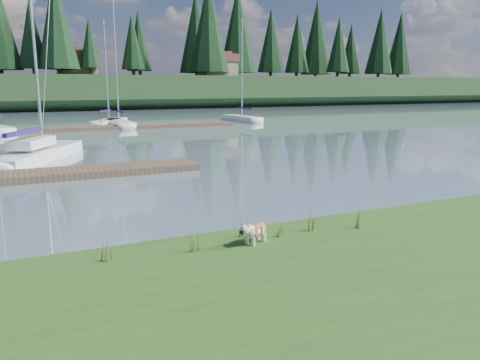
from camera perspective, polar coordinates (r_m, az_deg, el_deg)
ground at (r=41.61m, az=-20.83°, el=5.59°), size 200.00×200.00×0.00m
bank at (r=7.11m, az=4.35°, el=-18.71°), size 60.00×9.00×0.35m
ridge at (r=84.39m, az=-23.32°, el=9.74°), size 200.00×20.00×5.00m
bulldog at (r=10.26m, az=1.83°, el=-6.06°), size 0.82×0.55×0.48m
sailboat_main at (r=26.38m, az=-22.94°, el=3.35°), size 5.51×8.63×12.66m
dock_near at (r=20.67m, az=-27.25°, el=0.19°), size 16.00×2.00×0.30m
dock_far at (r=41.79m, az=-18.10°, el=6.00°), size 26.00×2.20×0.30m
sailboat_bg_2 at (r=46.71m, az=-15.38°, el=6.91°), size 4.64×5.91×9.71m
sailboat_bg_3 at (r=45.35m, az=-14.72°, el=6.80°), size 1.80×7.88×11.53m
sailboat_bg_4 at (r=50.09m, az=-0.12°, el=7.59°), size 2.00×7.12×10.46m
weed_0 at (r=9.77m, az=-5.49°, el=-7.50°), size 0.17×0.14×0.54m
weed_1 at (r=10.68m, az=0.46°, el=-5.98°), size 0.17×0.14×0.45m
weed_2 at (r=11.21m, az=8.73°, el=-4.90°), size 0.17×0.14×0.61m
weed_3 at (r=9.63m, az=-16.03°, el=-8.25°), size 0.17×0.14×0.51m
weed_4 at (r=10.73m, az=5.02°, el=-6.16°), size 0.17×0.14×0.36m
weed_5 at (r=11.61m, az=14.39°, el=-4.63°), size 0.17×0.14×0.58m
mud_lip at (r=10.84m, az=-7.24°, el=-8.42°), size 60.00×0.50×0.14m
conifer_4 at (r=78.13m, az=-21.46°, el=17.61°), size 6.16×6.16×15.10m
conifer_5 at (r=83.61m, az=-13.00°, el=16.08°), size 3.96×3.96×10.35m
conifer_6 at (r=85.81m, az=-3.83°, el=18.34°), size 7.04×7.04×17.00m
conifer_7 at (r=94.23m, az=3.79°, el=16.62°), size 5.28×5.28×13.20m
conifer_8 at (r=97.81m, az=11.92°, el=15.82°), size 4.62×4.62×11.77m
conifer_9 at (r=108.38m, az=16.69°, el=15.87°), size 5.94×5.94×14.62m
house_1 at (r=82.90m, az=-19.29°, el=13.35°), size 6.30×5.30×4.65m
house_2 at (r=86.94m, az=-2.75°, el=13.84°), size 6.30×5.30×4.65m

